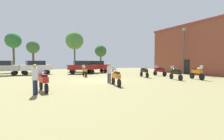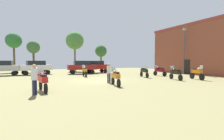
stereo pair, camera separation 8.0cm
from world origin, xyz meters
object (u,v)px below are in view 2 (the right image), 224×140
at_px(motorcycle_3, 37,72).
at_px(car_2, 2,67).
at_px(person_1, 109,72).
at_px(car_3, 96,66).
at_px(motorcycle_2, 43,80).
at_px(brick_building, 211,49).
at_px(person_2, 34,77).
at_px(motorcycle_4, 85,71).
at_px(tree_4, 14,41).
at_px(tree_1, 101,51).
at_px(lamp_post, 184,49).
at_px(motorcycle_8, 176,73).
at_px(tree_2, 75,41).
at_px(car_4, 36,66).
at_px(motorcycle_1, 197,73).
at_px(motorcycle_6, 160,71).
at_px(car_1, 82,66).
at_px(motorcycle_9, 144,71).
at_px(tree_3, 33,48).
at_px(motorcycle_5, 116,77).

relative_size(motorcycle_3, car_2, 0.50).
bearing_deg(person_1, car_3, 81.29).
relative_size(motorcycle_2, car_3, 0.50).
xyz_separation_m(brick_building, person_2, (-23.75, -5.44, -2.78)).
distance_m(motorcycle_4, tree_4, 17.80).
xyz_separation_m(tree_1, lamp_post, (6.72, -16.37, -0.36)).
height_order(motorcycle_8, tree_2, tree_2).
bearing_deg(car_4, motorcycle_1, -145.42).
xyz_separation_m(motorcycle_2, motorcycle_6, (14.31, 5.37, 0.00)).
distance_m(car_4, person_2, 15.95).
bearing_deg(motorcycle_1, tree_4, -35.91).
bearing_deg(brick_building, motorcycle_1, -154.06).
distance_m(motorcycle_1, person_2, 15.37).
bearing_deg(motorcycle_2, person_2, -123.82).
bearing_deg(tree_4, motorcycle_8, -53.61).
xyz_separation_m(motorcycle_8, tree_2, (-5.62, 20.81, 5.34)).
height_order(car_1, tree_1, tree_1).
relative_size(car_3, car_4, 0.96).
xyz_separation_m(car_3, lamp_post, (10.81, -8.48, 2.61)).
bearing_deg(motorcycle_3, person_1, -64.78).
height_order(motorcycle_8, lamp_post, lamp_post).
height_order(motorcycle_8, motorcycle_9, motorcycle_9).
xyz_separation_m(motorcycle_1, car_2, (-19.18, 14.47, 0.43)).
bearing_deg(tree_2, motorcycle_9, -75.54).
xyz_separation_m(motorcycle_3, lamp_post, (19.84, -2.66, 3.05)).
relative_size(motorcycle_3, tree_3, 0.39).
bearing_deg(car_2, tree_4, -1.12).
xyz_separation_m(brick_building, car_4, (-23.53, 10.51, -2.62)).
distance_m(motorcycle_5, car_1, 13.38).
bearing_deg(motorcycle_5, person_1, 92.21).
bearing_deg(car_3, car_1, 110.53).
bearing_deg(motorcycle_1, car_4, -28.94).
bearing_deg(motorcycle_2, motorcycle_5, -6.51).
xyz_separation_m(person_1, tree_2, (1.56, 20.05, 5.04)).
xyz_separation_m(car_3, tree_2, (-1.80, 7.29, 4.87)).
relative_size(motorcycle_3, person_2, 1.26).
relative_size(motorcycle_4, car_1, 0.51).
distance_m(brick_building, motorcycle_6, 9.53).
distance_m(motorcycle_4, tree_2, 14.39).
height_order(motorcycle_5, person_1, person_1).
relative_size(motorcycle_4, car_3, 0.52).
relative_size(motorcycle_2, person_1, 1.28).
bearing_deg(motorcycle_6, car_4, 141.10).
distance_m(car_2, tree_1, 19.13).
relative_size(motorcycle_8, tree_2, 0.27).
height_order(motorcycle_3, motorcycle_8, motorcycle_3).
height_order(motorcycle_6, car_4, car_4).
bearing_deg(motorcycle_8, motorcycle_5, -158.95).
xyz_separation_m(motorcycle_6, motorcycle_8, (-1.68, -4.24, -0.00)).
xyz_separation_m(motorcycle_3, tree_2, (7.23, 13.10, 5.32)).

